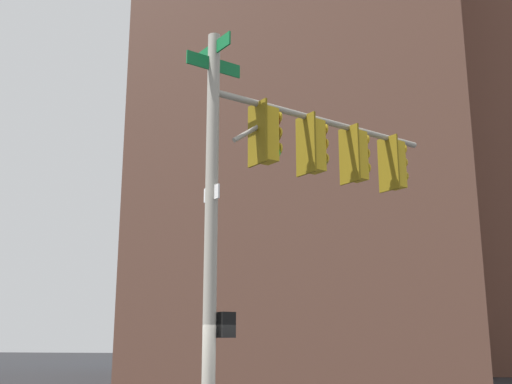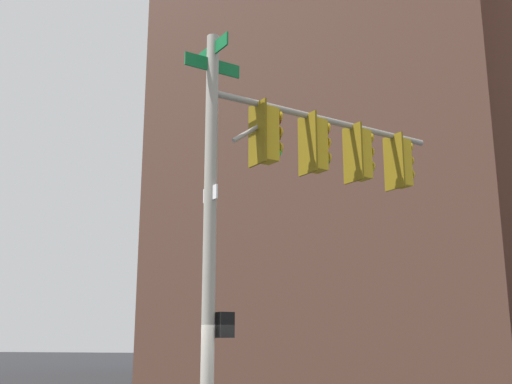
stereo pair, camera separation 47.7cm
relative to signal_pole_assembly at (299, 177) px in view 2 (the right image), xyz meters
The scene contains 4 objects.
signal_pole_assembly is the anchor object (origin of this frame).
building_brick_nearside 37.27m from the signal_pole_assembly, ahead, with size 26.22×17.80×49.10m, color brown.
building_brick_midblock 46.72m from the signal_pole_assembly, ahead, with size 21.94×18.29×46.58m, color brown.
building_glass_tower 59.46m from the signal_pole_assembly, ahead, with size 31.19×32.73×68.50m, color #7A99B2.
Camera 2 is at (-9.04, -3.33, 2.26)m, focal length 43.60 mm.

